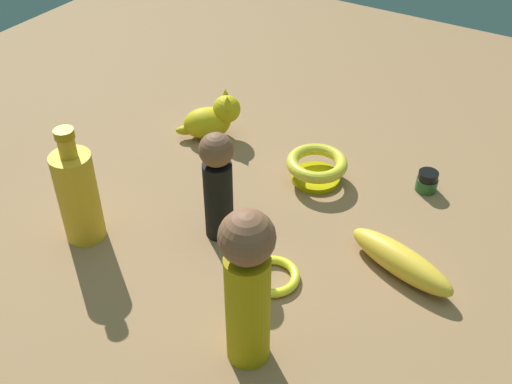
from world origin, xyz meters
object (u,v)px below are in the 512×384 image
(person_figure_adult, at_px, (247,286))
(nail_polish_jar, at_px, (427,181))
(bangle, at_px, (272,276))
(bowl, at_px, (317,166))
(person_figure_child, at_px, (218,184))
(cat_figurine, at_px, (213,118))
(bottle_tall, at_px, (78,195))
(banana, at_px, (401,261))

(person_figure_adult, bearing_deg, nail_polish_jar, 170.10)
(bangle, bearing_deg, bowl, -167.06)
(person_figure_adult, xyz_separation_m, person_figure_child, (-0.18, -0.17, -0.03))
(cat_figurine, distance_m, nail_polish_jar, 0.43)
(bottle_tall, height_order, person_figure_child, bottle_tall)
(bottle_tall, distance_m, nail_polish_jar, 0.60)
(bowl, relative_size, bottle_tall, 0.55)
(person_figure_child, bearing_deg, bottle_tall, -57.08)
(bangle, height_order, bowl, bowl)
(bangle, relative_size, bowl, 0.75)
(nail_polish_jar, bearing_deg, bangle, -20.02)
(person_figure_adult, bearing_deg, banana, 154.79)
(nail_polish_jar, bearing_deg, person_figure_child, -40.77)
(person_figure_child, bearing_deg, person_figure_adult, 43.02)
(person_figure_adult, relative_size, banana, 1.31)
(banana, xyz_separation_m, person_figure_child, (0.07, -0.29, 0.08))
(bowl, xyz_separation_m, bottle_tall, (0.33, -0.25, 0.05))
(cat_figurine, height_order, nail_polish_jar, cat_figurine)
(person_figure_adult, xyz_separation_m, nail_polish_jar, (-0.47, 0.08, -0.11))
(cat_figurine, bearing_deg, nail_polish_jar, 96.96)
(person_figure_adult, height_order, person_figure_child, person_figure_adult)
(person_figure_adult, bearing_deg, bangle, -163.09)
(nail_polish_jar, bearing_deg, bowl, -67.19)
(cat_figurine, relative_size, bottle_tall, 0.57)
(bangle, xyz_separation_m, nail_polish_jar, (-0.34, 0.12, 0.01))
(cat_figurine, bearing_deg, person_figure_adult, 39.54)
(person_figure_adult, bearing_deg, bottle_tall, -99.80)
(banana, bearing_deg, person_figure_child, 29.84)
(bowl, bearing_deg, bottle_tall, -37.14)
(banana, bearing_deg, cat_figurine, -3.81)
(banana, height_order, person_figure_child, person_figure_child)
(person_figure_adult, bearing_deg, bowl, -165.70)
(cat_figurine, xyz_separation_m, bangle, (0.28, 0.30, -0.03))
(bangle, height_order, banana, banana)
(person_figure_child, bearing_deg, cat_figurine, -143.35)
(bottle_tall, bearing_deg, banana, 111.81)
(cat_figurine, xyz_separation_m, person_figure_child, (0.24, 0.18, 0.06))
(bowl, relative_size, banana, 0.60)
(banana, bearing_deg, bottle_tall, 38.13)
(banana, bearing_deg, bangle, 52.47)
(bowl, xyz_separation_m, banana, (0.14, 0.22, -0.01))
(cat_figurine, relative_size, nail_polish_jar, 2.99)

